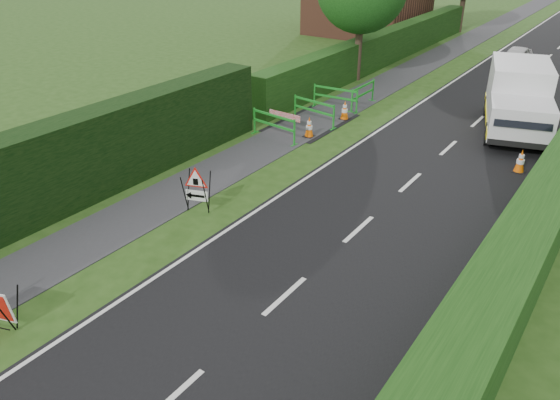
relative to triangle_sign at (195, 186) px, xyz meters
The scene contains 17 objects.
ground 3.38m from the triangle_sign, 58.41° to the right, with size 120.00×120.00×0.00m, color #244513.
footpath 32.24m from the triangle_sign, 92.28° to the left, with size 2.00×90.00×0.02m, color #2D2D30.
hedge_west_near 4.38m from the triangle_sign, 139.56° to the right, with size 1.10×18.00×2.50m, color black.
hedge_west_far 19.50m from the triangle_sign, 99.69° to the left, with size 1.00×24.00×1.80m, color #14380F.
triangle_sign is the anchor object (origin of this frame).
works_van 13.20m from the triangle_sign, 64.77° to the left, with size 3.54×5.78×2.47m.
traffic_cone_0 10.50m from the triangle_sign, 49.57° to the left, with size 0.38×0.38×0.79m.
traffic_cone_1 13.51m from the triangle_sign, 58.21° to the left, with size 0.38×0.38×0.79m.
traffic_cone_2 14.74m from the triangle_sign, 63.30° to the left, with size 0.38×0.38×0.79m.
traffic_cone_3 6.87m from the triangle_sign, 94.47° to the left, with size 0.38×0.38×0.79m.
traffic_cone_4 9.40m from the triangle_sign, 92.45° to the left, with size 0.38×0.38×0.79m.
ped_barrier_0 6.08m from the triangle_sign, 104.19° to the left, with size 2.09×0.60×1.00m.
ped_barrier_1 8.28m from the triangle_sign, 98.06° to the left, with size 2.09×0.65×1.00m.
ped_barrier_2 10.35m from the triangle_sign, 97.48° to the left, with size 2.08×0.49×1.00m.
ped_barrier_3 11.34m from the triangle_sign, 92.92° to the left, with size 0.36×2.06×1.00m.
redwhite_plank 7.56m from the triangle_sign, 104.92° to the left, with size 1.50×0.04×0.25m, color red.
hatchback_car 22.60m from the triangle_sign, 81.98° to the left, with size 1.31×3.26×1.11m, color silver.
Camera 1 is at (7.89, -7.00, 7.39)m, focal length 35.00 mm.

